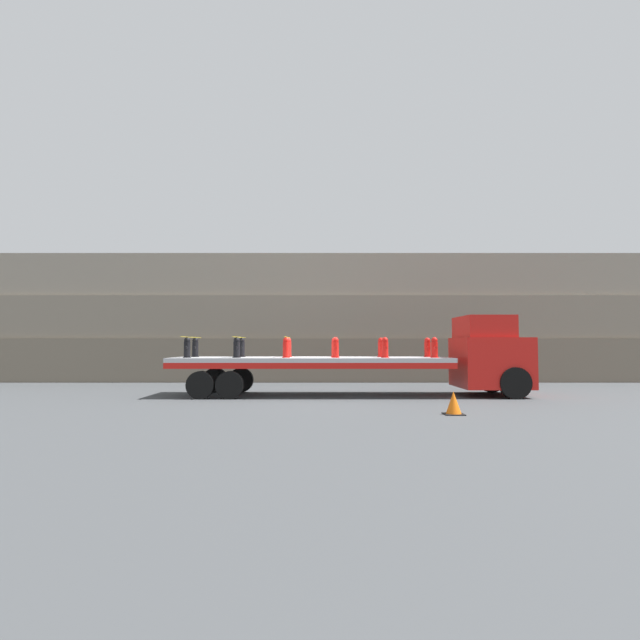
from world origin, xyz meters
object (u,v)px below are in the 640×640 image
Objects in this scene: fire_hydrant_black_near_0 at (185,348)px; traffic_cone at (452,403)px; fire_hydrant_red_near_4 at (383,348)px; fire_hydrant_black_far_1 at (240,348)px; fire_hydrant_red_near_3 at (334,348)px; fire_hydrant_red_near_2 at (284,348)px; fire_hydrant_red_far_4 at (379,348)px; fire_hydrant_red_near_5 at (433,348)px; fire_hydrant_red_far_3 at (333,348)px; fire_hydrant_red_far_2 at (286,348)px; flatbed_trailer at (291,364)px; fire_hydrant_black_near_1 at (235,348)px; fire_hydrant_red_far_5 at (426,348)px; fire_hydrant_black_far_0 at (193,348)px; truck_cab at (490,355)px.

traffic_cone is at bearing -27.99° from fire_hydrant_black_near_0.
fire_hydrant_black_far_1 is at bearing 167.66° from fire_hydrant_red_near_4.
traffic_cone is at bearing -55.71° from fire_hydrant_red_near_3.
fire_hydrant_red_near_2 is 3.63m from fire_hydrant_red_far_4.
fire_hydrant_red_far_3 is at bearing 161.84° from fire_hydrant_red_near_5.
fire_hydrant_red_near_3 is at bearing 180.00° from fire_hydrant_red_near_5.
fire_hydrant_black_far_1 is 1.00× the size of fire_hydrant_red_far_2.
flatbed_trailer is 16.38× the size of traffic_cone.
fire_hydrant_black_near_1 is at bearing 145.98° from traffic_cone.
fire_hydrant_black_near_1 reaches higher than traffic_cone.
fire_hydrant_red_far_5 is at bearing 0.00° from fire_hydrant_red_far_3.
fire_hydrant_black_far_1 is at bearing 163.79° from flatbed_trailer.
fire_hydrant_black_far_1 is 1.00× the size of fire_hydrant_red_near_2.
fire_hydrant_red_near_2 and fire_hydrant_red_far_3 have the same top height.
fire_hydrant_red_near_4 is 1.00× the size of fire_hydrant_red_near_5.
fire_hydrant_black_near_0 is 2.06m from fire_hydrant_black_far_1.
fire_hydrant_black_far_1 is at bearing 180.00° from fire_hydrant_red_far_2.
fire_hydrant_red_far_4 is at bearing 0.00° from fire_hydrant_black_far_0.
fire_hydrant_red_near_3 is at bearing 0.00° from fire_hydrant_black_near_1.
fire_hydrant_black_near_1 and fire_hydrant_red_far_3 have the same top height.
fire_hydrant_red_near_2 and fire_hydrant_red_near_5 have the same top height.
fire_hydrant_black_near_0 is at bearing 180.00° from fire_hydrant_red_near_5.
fire_hydrant_black_far_0 is 1.72m from fire_hydrant_black_far_1.
fire_hydrant_red_near_3 is (-5.63, -0.57, 0.28)m from truck_cab.
truck_cab is 3.96m from fire_hydrant_red_far_4.
fire_hydrant_red_far_4 is (3.44, 1.13, 0.00)m from fire_hydrant_red_near_2.
fire_hydrant_red_near_4 and fire_hydrant_red_far_4 have the same top height.
truck_cab is 4.73× the size of traffic_cone.
fire_hydrant_black_near_1 is 1.00× the size of fire_hydrant_red_near_3.
fire_hydrant_red_far_2 and fire_hydrant_red_near_5 have the same top height.
fire_hydrant_red_near_2 is (1.72, -1.13, 0.00)m from fire_hydrant_black_far_1.
fire_hydrant_red_far_3 is (-5.63, 0.57, 0.28)m from truck_cab.
fire_hydrant_red_far_4 is at bearing 0.00° from fire_hydrant_red_far_3.
fire_hydrant_red_near_4 is at bearing -171.77° from truck_cab.
fire_hydrant_black_far_1 and fire_hydrant_red_far_4 have the same top height.
fire_hydrant_black_near_0 is 5.17m from fire_hydrant_red_near_3.
fire_hydrant_red_near_2 is 1.00× the size of fire_hydrant_red_near_3.
fire_hydrant_red_far_5 reaches higher than traffic_cone.
truck_cab is 9.09m from fire_hydrant_black_far_1.
truck_cab is at bearing -14.51° from fire_hydrant_red_far_5.
fire_hydrant_black_near_1 is at bearing 180.00° from fire_hydrant_red_near_3.
fire_hydrant_red_far_5 is (5.17, 1.13, 0.00)m from fire_hydrant_red_near_2.
fire_hydrant_red_near_5 is 1.19× the size of traffic_cone.
fire_hydrant_black_far_0 is at bearing 180.00° from fire_hydrant_red_far_4.
fire_hydrant_red_near_2 is (3.44, -1.13, 0.00)m from fire_hydrant_black_far_0.
fire_hydrant_red_far_5 is (-2.18, 0.57, 0.28)m from truck_cab.
truck_cab reaches higher than fire_hydrant_red_near_3.
fire_hydrant_black_near_0 is 8.69m from fire_hydrant_red_far_5.
fire_hydrant_red_near_4 is at bearing -12.34° from fire_hydrant_black_far_1.
fire_hydrant_black_near_1 is 3.63m from fire_hydrant_red_far_3.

